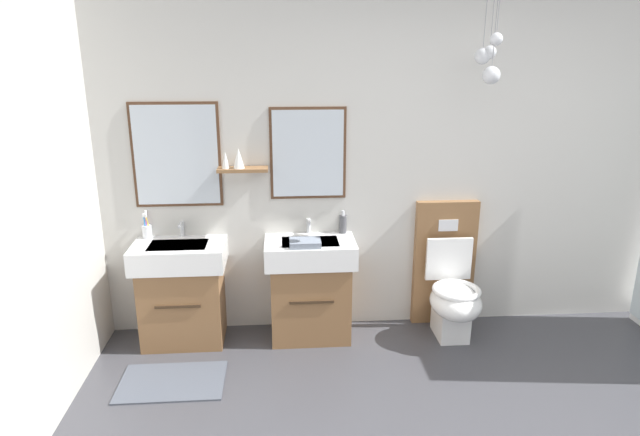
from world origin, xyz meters
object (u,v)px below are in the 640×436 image
at_px(vanity_sink_right, 310,286).
at_px(vanity_sink_left, 182,290).
at_px(toothbrush_cup, 147,231).
at_px(soap_dispenser, 343,224).
at_px(toilet, 449,286).
at_px(folded_hand_towel, 305,243).

bearing_deg(vanity_sink_right, vanity_sink_left, 180.00).
height_order(vanity_sink_left, toothbrush_cup, toothbrush_cup).
height_order(vanity_sink_right, soap_dispenser, soap_dispenser).
distance_m(vanity_sink_left, soap_dispenser, 1.29).
distance_m(vanity_sink_left, vanity_sink_right, 0.94).
relative_size(toilet, folded_hand_towel, 4.55).
height_order(vanity_sink_left, toilet, toilet).
distance_m(toothbrush_cup, soap_dispenser, 1.45).
relative_size(vanity_sink_left, soap_dispenser, 4.43).
distance_m(vanity_sink_right, folded_hand_towel, 0.41).
bearing_deg(soap_dispenser, vanity_sink_left, -172.80).
distance_m(toilet, soap_dispenser, 0.94).
relative_size(vanity_sink_right, soap_dispenser, 4.43).
relative_size(vanity_sink_right, toothbrush_cup, 3.71).
bearing_deg(toilet, vanity_sink_left, 179.46).
bearing_deg(vanity_sink_right, toilet, -1.03).
bearing_deg(vanity_sink_left, folded_hand_towel, -7.62).
xyz_separation_m(vanity_sink_right, folded_hand_towel, (-0.04, -0.12, 0.39)).
relative_size(vanity_sink_left, vanity_sink_right, 1.00).
xyz_separation_m(vanity_sink_right, toothbrush_cup, (-1.19, 0.14, 0.42)).
xyz_separation_m(toothbrush_cup, soap_dispenser, (1.45, 0.01, 0.02)).
bearing_deg(folded_hand_towel, toilet, 5.27).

